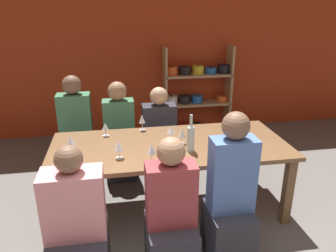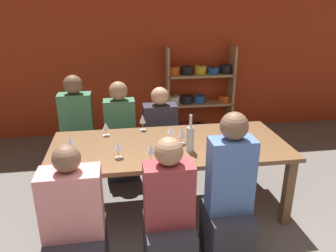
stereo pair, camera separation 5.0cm
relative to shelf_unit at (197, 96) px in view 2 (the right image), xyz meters
The scene contains 18 objects.
wall_back_red 1.18m from the shelf_unit, 167.30° to the left, with size 8.80×0.06×2.70m.
shelf_unit is the anchor object (origin of this frame).
dining_table 2.22m from the shelf_unit, 110.44° to the right, with size 2.27×0.99×0.72m.
wine_bottle_green 2.35m from the shelf_unit, 105.21° to the right, with size 0.07×0.07×0.35m.
wine_glass_white_a 2.63m from the shelf_unit, 118.77° to the right, with size 0.08×0.08×0.16m.
wine_glass_white_b 2.19m from the shelf_unit, 95.49° to the right, with size 0.07×0.07×0.18m.
wine_glass_red_a 1.96m from the shelf_unit, 120.97° to the right, with size 0.07×0.07×0.18m.
wine_glass_red_b 2.25m from the shelf_unit, 128.13° to the right, with size 0.07×0.07×0.14m.
wine_glass_white_c 2.19m from the shelf_unit, 110.35° to the right, with size 0.08×0.08×0.17m.
wine_glass_empty_a 2.20m from the shelf_unit, 107.48° to the right, with size 0.07×0.07×0.17m.
wine_glass_white_d 2.74m from the shelf_unit, 128.10° to the right, with size 0.08×0.08×0.18m.
wine_glass_red_c 2.65m from the shelf_unit, 112.13° to the right, with size 0.07×0.07×0.18m.
person_near_a 2.89m from the shelf_unit, 98.68° to the right, with size 0.34×0.43×1.28m.
person_far_a 1.52m from the shelf_unit, 120.48° to the right, with size 0.39×0.49×1.09m.
person_near_b 3.33m from the shelf_unit, 118.74° to the right, with size 0.42×0.53×1.13m.
person_far_b 1.78m from the shelf_unit, 134.28° to the right, with size 0.36×0.45×1.17m.
person_near_c 3.04m from the shelf_unit, 107.47° to the right, with size 0.36×0.45×1.14m.
person_far_c 2.13m from the shelf_unit, 144.42° to the right, with size 0.37×0.46×1.25m.
Camera 2 is at (-0.34, -1.30, 1.99)m, focal length 35.00 mm.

